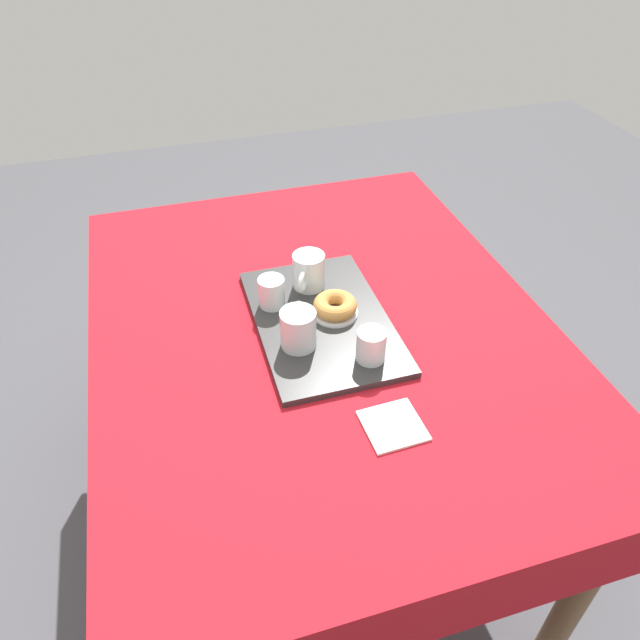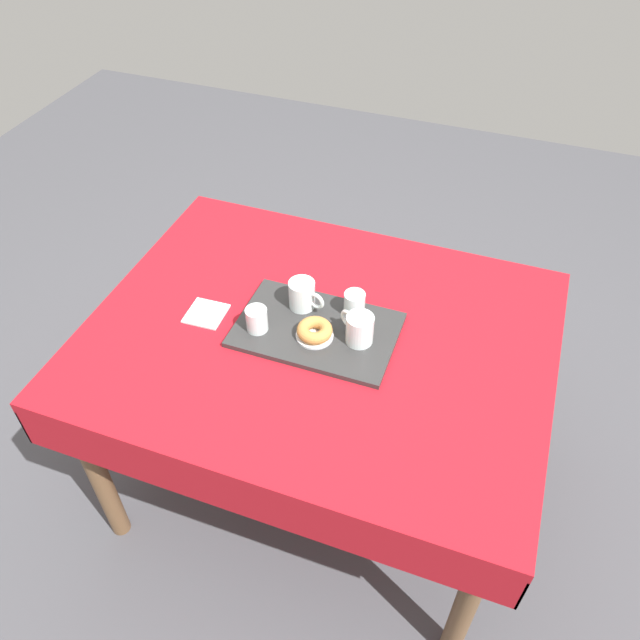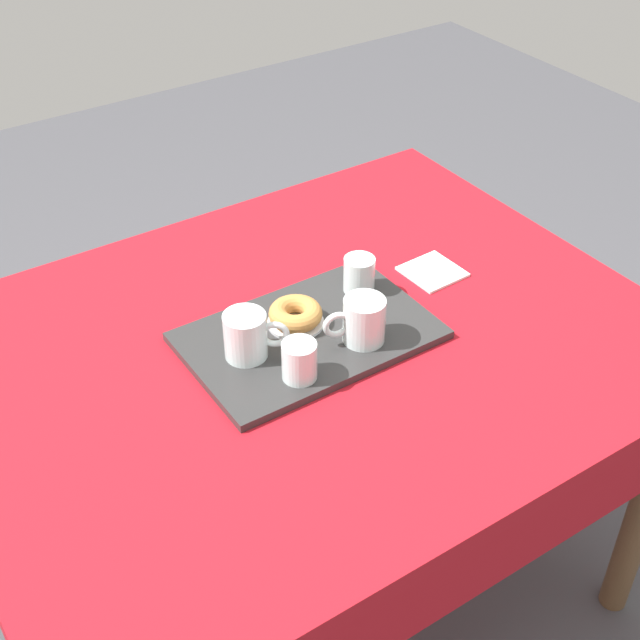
{
  "view_description": "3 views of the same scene",
  "coord_description": "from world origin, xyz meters",
  "px_view_note": "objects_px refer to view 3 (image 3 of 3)",
  "views": [
    {
      "loc": [
        1.05,
        -0.31,
        1.7
      ],
      "look_at": [
        0.04,
        -0.01,
        0.82
      ],
      "focal_mm": 33.45,
      "sensor_mm": 36.0,
      "label": 1
    },
    {
      "loc": [
        -0.45,
        1.24,
        2.1
      ],
      "look_at": [
        -0.0,
        -0.0,
        0.83
      ],
      "focal_mm": 35.25,
      "sensor_mm": 36.0,
      "label": 2
    },
    {
      "loc": [
        -0.71,
        -1.12,
        1.84
      ],
      "look_at": [
        0.05,
        0.02,
        0.8
      ],
      "focal_mm": 49.21,
      "sensor_mm": 36.0,
      "label": 3
    }
  ],
  "objects_px": {
    "dining_table": "(306,375)",
    "water_glass_near": "(299,362)",
    "tea_mug_left": "(363,322)",
    "serving_tray": "(309,336)",
    "tea_mug_right": "(247,337)",
    "water_glass_far": "(359,276)",
    "donut_plate_left": "(297,322)",
    "paper_napkin": "(432,272)",
    "sugar_donut_left": "(296,313)"
  },
  "relations": [
    {
      "from": "dining_table",
      "to": "water_glass_near",
      "type": "height_order",
      "value": "water_glass_near"
    },
    {
      "from": "dining_table",
      "to": "tea_mug_left",
      "type": "height_order",
      "value": "tea_mug_left"
    },
    {
      "from": "serving_tray",
      "to": "tea_mug_right",
      "type": "distance_m",
      "value": 0.14
    },
    {
      "from": "tea_mug_right",
      "to": "water_glass_far",
      "type": "xyz_separation_m",
      "value": [
        0.3,
        0.06,
        -0.01
      ]
    },
    {
      "from": "dining_table",
      "to": "donut_plate_left",
      "type": "xyz_separation_m",
      "value": [
        0.0,
        0.04,
        0.11
      ]
    },
    {
      "from": "donut_plate_left",
      "to": "paper_napkin",
      "type": "xyz_separation_m",
      "value": [
        0.35,
        0.01,
        -0.02
      ]
    },
    {
      "from": "serving_tray",
      "to": "water_glass_near",
      "type": "distance_m",
      "value": 0.14
    },
    {
      "from": "serving_tray",
      "to": "sugar_donut_left",
      "type": "height_order",
      "value": "sugar_donut_left"
    },
    {
      "from": "dining_table",
      "to": "serving_tray",
      "type": "bearing_deg",
      "value": -7.32
    },
    {
      "from": "sugar_donut_left",
      "to": "paper_napkin",
      "type": "distance_m",
      "value": 0.35
    },
    {
      "from": "tea_mug_left",
      "to": "sugar_donut_left",
      "type": "distance_m",
      "value": 0.14
    },
    {
      "from": "tea_mug_left",
      "to": "donut_plate_left",
      "type": "relative_size",
      "value": 1.09
    },
    {
      "from": "tea_mug_left",
      "to": "paper_napkin",
      "type": "xyz_separation_m",
      "value": [
        0.27,
        0.12,
        -0.06
      ]
    },
    {
      "from": "dining_table",
      "to": "water_glass_near",
      "type": "distance_m",
      "value": 0.19
    },
    {
      "from": "water_glass_far",
      "to": "donut_plate_left",
      "type": "xyz_separation_m",
      "value": [
        -0.17,
        -0.03,
        -0.03
      ]
    },
    {
      "from": "tea_mug_right",
      "to": "paper_napkin",
      "type": "relative_size",
      "value": 0.99
    },
    {
      "from": "tea_mug_right",
      "to": "sugar_donut_left",
      "type": "relative_size",
      "value": 1.08
    },
    {
      "from": "serving_tray",
      "to": "paper_napkin",
      "type": "xyz_separation_m",
      "value": [
        0.35,
        0.05,
        -0.01
      ]
    },
    {
      "from": "tea_mug_left",
      "to": "water_glass_near",
      "type": "bearing_deg",
      "value": -171.14
    },
    {
      "from": "serving_tray",
      "to": "sugar_donut_left",
      "type": "distance_m",
      "value": 0.05
    },
    {
      "from": "water_glass_near",
      "to": "paper_napkin",
      "type": "distance_m",
      "value": 0.46
    },
    {
      "from": "dining_table",
      "to": "serving_tray",
      "type": "height_order",
      "value": "serving_tray"
    },
    {
      "from": "serving_tray",
      "to": "water_glass_near",
      "type": "height_order",
      "value": "water_glass_near"
    },
    {
      "from": "water_glass_near",
      "to": "tea_mug_left",
      "type": "bearing_deg",
      "value": 8.86
    },
    {
      "from": "donut_plate_left",
      "to": "tea_mug_left",
      "type": "bearing_deg",
      "value": -54.96
    },
    {
      "from": "sugar_donut_left",
      "to": "water_glass_far",
      "type": "bearing_deg",
      "value": 9.12
    },
    {
      "from": "water_glass_far",
      "to": "paper_napkin",
      "type": "bearing_deg",
      "value": -5.65
    },
    {
      "from": "water_glass_far",
      "to": "sugar_donut_left",
      "type": "bearing_deg",
      "value": -170.88
    },
    {
      "from": "dining_table",
      "to": "serving_tray",
      "type": "distance_m",
      "value": 0.1
    },
    {
      "from": "dining_table",
      "to": "tea_mug_right",
      "type": "distance_m",
      "value": 0.2
    },
    {
      "from": "tea_mug_left",
      "to": "tea_mug_right",
      "type": "distance_m",
      "value": 0.22
    },
    {
      "from": "water_glass_near",
      "to": "donut_plate_left",
      "type": "bearing_deg",
      "value": 59.67
    },
    {
      "from": "serving_tray",
      "to": "water_glass_near",
      "type": "bearing_deg",
      "value": -130.27
    },
    {
      "from": "tea_mug_right",
      "to": "paper_napkin",
      "type": "distance_m",
      "value": 0.48
    },
    {
      "from": "serving_tray",
      "to": "sugar_donut_left",
      "type": "xyz_separation_m",
      "value": [
        -0.0,
        0.04,
        0.03
      ]
    },
    {
      "from": "donut_plate_left",
      "to": "serving_tray",
      "type": "bearing_deg",
      "value": -82.74
    },
    {
      "from": "serving_tray",
      "to": "tea_mug_right",
      "type": "relative_size",
      "value": 4.19
    },
    {
      "from": "dining_table",
      "to": "sugar_donut_left",
      "type": "xyz_separation_m",
      "value": [
        0.0,
        0.04,
        0.13
      ]
    },
    {
      "from": "water_glass_near",
      "to": "sugar_donut_left",
      "type": "xyz_separation_m",
      "value": [
        0.08,
        0.14,
        -0.01
      ]
    },
    {
      "from": "tea_mug_left",
      "to": "sugar_donut_left",
      "type": "height_order",
      "value": "tea_mug_left"
    },
    {
      "from": "water_glass_far",
      "to": "paper_napkin",
      "type": "height_order",
      "value": "water_glass_far"
    },
    {
      "from": "paper_napkin",
      "to": "serving_tray",
      "type": "bearing_deg",
      "value": -172.49
    },
    {
      "from": "tea_mug_right",
      "to": "water_glass_near",
      "type": "relative_size",
      "value": 1.51
    },
    {
      "from": "tea_mug_left",
      "to": "tea_mug_right",
      "type": "xyz_separation_m",
      "value": [
        -0.21,
        0.08,
        0.0
      ]
    },
    {
      "from": "dining_table",
      "to": "donut_plate_left",
      "type": "distance_m",
      "value": 0.12
    },
    {
      "from": "water_glass_near",
      "to": "paper_napkin",
      "type": "bearing_deg",
      "value": 18.64
    },
    {
      "from": "water_glass_near",
      "to": "dining_table",
      "type": "bearing_deg",
      "value": 52.38
    },
    {
      "from": "serving_tray",
      "to": "water_glass_far",
      "type": "xyz_separation_m",
      "value": [
        0.16,
        0.06,
        0.04
      ]
    },
    {
      "from": "serving_tray",
      "to": "tea_mug_left",
      "type": "distance_m",
      "value": 0.12
    },
    {
      "from": "serving_tray",
      "to": "water_glass_far",
      "type": "height_order",
      "value": "water_glass_far"
    }
  ]
}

